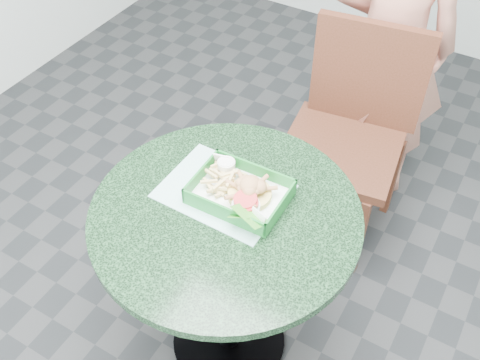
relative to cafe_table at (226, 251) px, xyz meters
The scene contains 10 objects.
floor 0.58m from the cafe_table, ahead, with size 4.00×5.00×0.02m, color #303335.
cafe_table is the anchor object (origin of this frame).
dining_chair 0.86m from the cafe_table, 84.44° to the left, with size 0.47×0.47×0.93m.
diner_person 1.15m from the cafe_table, 84.71° to the left, with size 0.54×0.36×1.49m, color tan.
placemat 0.19m from the cafe_table, 124.73° to the left, with size 0.37×0.28×0.00m, color #93CAC5.
food_basket 0.20m from the cafe_table, 81.42° to the left, with size 0.28×0.20×0.06m.
crab_sandwich 0.24m from the cafe_table, 62.13° to the left, with size 0.13×0.13×0.08m.
fries_pile 0.23m from the cafe_table, 127.63° to the left, with size 0.10×0.11×0.04m, color #D7BA71, non-canonical shape.
sauce_ramekin 0.27m from the cafe_table, 119.17° to the left, with size 0.06×0.06×0.03m.
garnish_cup 0.22m from the cafe_table, 10.51° to the left, with size 0.12×0.12×0.05m.
Camera 1 is at (0.59, -0.92, 2.01)m, focal length 42.00 mm.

